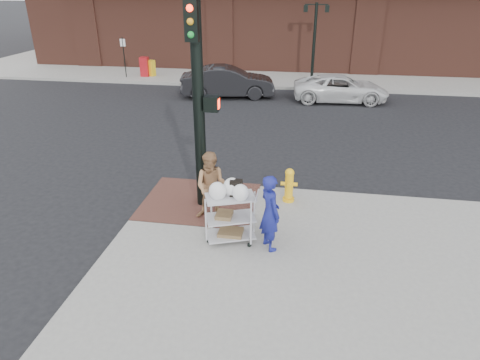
% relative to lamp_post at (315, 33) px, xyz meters
% --- Properties ---
extents(ground, '(220.00, 220.00, 0.00)m').
position_rel_lamp_post_xyz_m(ground, '(-2.00, -16.00, -2.62)').
color(ground, black).
rests_on(ground, ground).
extents(sidewalk_far, '(65.00, 36.00, 0.15)m').
position_rel_lamp_post_xyz_m(sidewalk_far, '(10.50, 16.00, -2.54)').
color(sidewalk_far, gray).
rests_on(sidewalk_far, ground).
extents(brick_curb_ramp, '(2.80, 2.40, 0.01)m').
position_rel_lamp_post_xyz_m(brick_curb_ramp, '(-2.60, -15.10, -2.46)').
color(brick_curb_ramp, '#492A22').
rests_on(brick_curb_ramp, sidewalk_near).
extents(lamp_post, '(1.32, 0.22, 4.00)m').
position_rel_lamp_post_xyz_m(lamp_post, '(0.00, 0.00, 0.00)').
color(lamp_post, black).
rests_on(lamp_post, sidewalk_far).
extents(parking_sign, '(0.05, 0.05, 2.20)m').
position_rel_lamp_post_xyz_m(parking_sign, '(-10.50, -1.00, -1.37)').
color(parking_sign, black).
rests_on(parking_sign, sidewalk_far).
extents(traffic_signal_pole, '(0.61, 0.51, 5.00)m').
position_rel_lamp_post_xyz_m(traffic_signal_pole, '(-2.48, -15.23, 0.21)').
color(traffic_signal_pole, black).
rests_on(traffic_signal_pole, sidewalk_near).
extents(woman_blue, '(0.65, 0.71, 1.63)m').
position_rel_lamp_post_xyz_m(woman_blue, '(-0.68, -16.85, -1.65)').
color(woman_blue, navy).
rests_on(woman_blue, sidewalk_near).
extents(pedestrian_tan, '(0.81, 0.64, 1.63)m').
position_rel_lamp_post_xyz_m(pedestrian_tan, '(-2.09, -15.86, -1.65)').
color(pedestrian_tan, '#9F714A').
rests_on(pedestrian_tan, sidewalk_near).
extents(sedan_dark, '(4.70, 2.35, 1.48)m').
position_rel_lamp_post_xyz_m(sedan_dark, '(-4.00, -3.98, -1.88)').
color(sedan_dark, black).
rests_on(sedan_dark, ground).
extents(minivan_white, '(4.49, 2.27, 1.22)m').
position_rel_lamp_post_xyz_m(minivan_white, '(1.37, -3.94, -2.01)').
color(minivan_white, silver).
rests_on(minivan_white, ground).
extents(utility_cart, '(1.13, 0.87, 1.39)m').
position_rel_lamp_post_xyz_m(utility_cart, '(-1.51, -16.70, -1.84)').
color(utility_cart, '#B0AFB5').
rests_on(utility_cart, sidewalk_near).
extents(fire_hydrant, '(0.41, 0.29, 0.88)m').
position_rel_lamp_post_xyz_m(fire_hydrant, '(-0.40, -14.71, -2.02)').
color(fire_hydrant, yellow).
rests_on(fire_hydrant, sidewalk_near).
extents(newsbox_red, '(0.47, 0.43, 1.08)m').
position_rel_lamp_post_xyz_m(newsbox_red, '(-9.50, -0.60, -1.93)').
color(newsbox_red, '#A61219').
rests_on(newsbox_red, sidewalk_far).
extents(newsbox_yellow, '(0.46, 0.44, 0.88)m').
position_rel_lamp_post_xyz_m(newsbox_yellow, '(-9.17, -0.42, -2.03)').
color(newsbox_yellow, yellow).
rests_on(newsbox_yellow, sidewalk_far).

